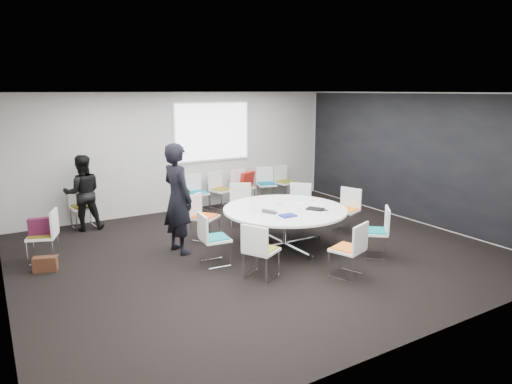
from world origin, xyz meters
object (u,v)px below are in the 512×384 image
conference_table (285,218)px  chair_ring_b (298,212)px  brown_bag (45,264)px  chair_ring_d (205,226)px  chair_ring_h (374,241)px  chair_back_a (197,200)px  chair_back_b (221,197)px  chair_person_back (83,215)px  chair_ring_g (348,260)px  maroon_bag (41,226)px  chair_back_d (266,191)px  chair_ring_e (214,249)px  chair_back_e (285,189)px  chair_spare_left (44,246)px  chair_ring_f (261,261)px  chair_back_c (243,194)px  cup (280,203)px  laptop (271,211)px  chair_ring_a (346,218)px  person_main (178,199)px  chair_ring_c (241,212)px  person_back (83,193)px

conference_table → chair_ring_b: chair_ring_b is taller
chair_ring_b → brown_bag: chair_ring_b is taller
chair_ring_d → conference_table: bearing=97.4°
chair_ring_h → chair_back_a: 4.59m
chair_back_b → chair_person_back: 3.24m
chair_ring_b → chair_back_b: (-0.77, 2.16, 0.00)m
chair_ring_g → maroon_bag: 5.07m
chair_back_d → chair_ring_e: bearing=64.5°
chair_back_d → maroon_bag: bearing=34.7°
chair_ring_g → chair_back_a: same height
chair_back_e → chair_person_back: bearing=-5.6°
chair_back_d → chair_spare_left: bearing=34.8°
chair_ring_f → chair_spare_left: bearing=-160.2°
chair_back_c → maroon_bag: bearing=8.1°
chair_ring_h → chair_back_c: 4.41m
chair_ring_f → cup: chair_ring_f is taller
laptop → chair_spare_left: bearing=47.9°
maroon_bag → laptop: bearing=-23.5°
chair_ring_g → chair_back_d: size_ratio=1.00×
chair_ring_a → chair_back_d: 3.05m
chair_ring_f → chair_ring_a: bearing=84.3°
chair_ring_e → chair_back_a: bearing=166.6°
chair_back_c → cup: (-0.87, -2.96, 0.50)m
chair_person_back → cup: chair_person_back is taller
chair_back_a → laptop: (0.02, -3.21, 0.47)m
person_main → chair_person_back: bearing=15.9°
chair_person_back → chair_back_c: bearing=174.9°
chair_ring_f → brown_bag: bearing=-153.6°
person_main → chair_ring_h: bearing=-134.7°
chair_back_b → chair_back_c: (0.62, 0.01, 0.00)m
chair_ring_a → chair_ring_h: 1.46m
chair_ring_c → cup: bearing=116.3°
chair_ring_a → chair_back_e: 3.08m
person_back → maroon_bag: bearing=64.2°
chair_ring_f → cup: bearing=108.3°
chair_ring_d → maroon_bag: (-2.83, 0.33, 0.34)m
chair_ring_g → chair_ring_h: bearing=3.7°
chair_ring_h → chair_person_back: same height
chair_ring_b → chair_back_a: same height
person_main → chair_ring_d: bearing=-69.0°
chair_ring_e → laptop: bearing=99.2°
chair_ring_d → maroon_bag: bearing=-43.0°
chair_back_a → chair_spare_left: size_ratio=1.00×
chair_ring_f → chair_ring_c: bearing=128.7°
chair_ring_e → laptop: chair_ring_e is taller
laptop → cup: (0.38, 0.28, 0.03)m
laptop → maroon_bag: size_ratio=0.87×
person_back → laptop: bearing=136.5°
laptop → chair_back_a: bearing=-18.3°
chair_back_d → cup: 3.39m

